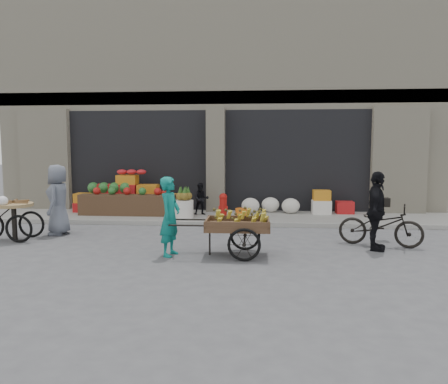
# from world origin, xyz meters

# --- Properties ---
(ground) EXTENTS (80.00, 80.00, 0.00)m
(ground) POSITION_xyz_m (0.00, 0.00, 0.00)
(ground) COLOR #424244
(ground) RESTS_ON ground
(sidewalk) EXTENTS (18.00, 2.20, 0.12)m
(sidewalk) POSITION_xyz_m (0.00, 4.10, 0.06)
(sidewalk) COLOR gray
(sidewalk) RESTS_ON ground
(building) EXTENTS (14.00, 6.45, 7.00)m
(building) POSITION_xyz_m (0.00, 8.03, 3.37)
(building) COLOR beige
(building) RESTS_ON ground
(fruit_display) EXTENTS (3.10, 1.12, 1.24)m
(fruit_display) POSITION_xyz_m (-2.48, 4.38, 0.67)
(fruit_display) COLOR #B5191B
(fruit_display) RESTS_ON sidewalk
(pineapple_bin) EXTENTS (0.52, 0.52, 0.50)m
(pineapple_bin) POSITION_xyz_m (-0.75, 3.60, 0.37)
(pineapple_bin) COLOR silver
(pineapple_bin) RESTS_ON sidewalk
(fire_hydrant) EXTENTS (0.22, 0.22, 0.71)m
(fire_hydrant) POSITION_xyz_m (0.35, 3.55, 0.50)
(fire_hydrant) COLOR #A5140F
(fire_hydrant) RESTS_ON sidewalk
(orange_bucket) EXTENTS (0.32, 0.32, 0.30)m
(orange_bucket) POSITION_xyz_m (0.85, 3.50, 0.27)
(orange_bucket) COLOR orange
(orange_bucket) RESTS_ON sidewalk
(right_bay_goods) EXTENTS (3.35, 0.60, 0.70)m
(right_bay_goods) POSITION_xyz_m (2.61, 4.70, 0.41)
(right_bay_goods) COLOR silver
(right_bay_goods) RESTS_ON sidewalk
(seated_person) EXTENTS (0.51, 0.43, 0.93)m
(seated_person) POSITION_xyz_m (-0.35, 4.20, 0.58)
(seated_person) COLOR black
(seated_person) RESTS_ON sidewalk
(banana_cart) EXTENTS (2.11, 0.94, 0.88)m
(banana_cart) POSITION_xyz_m (0.89, -0.01, 0.64)
(banana_cart) COLOR #523824
(banana_cart) RESTS_ON ground
(vendor_woman) EXTENTS (0.47, 0.62, 1.53)m
(vendor_woman) POSITION_xyz_m (-0.37, -0.12, 0.77)
(vendor_woman) COLOR #0F7369
(vendor_woman) RESTS_ON ground
(tricycle_cart) EXTENTS (1.43, 0.86, 0.95)m
(tricycle_cart) POSITION_xyz_m (-4.18, 0.98, 0.57)
(tricycle_cart) COLOR #9E7F51
(tricycle_cart) RESTS_ON ground
(vendor_grey) EXTENTS (0.63, 0.88, 1.68)m
(vendor_grey) POSITION_xyz_m (-3.45, 1.67, 0.84)
(vendor_grey) COLOR slate
(vendor_grey) RESTS_ON ground
(bicycle) EXTENTS (1.82, 1.09, 0.90)m
(bicycle) POSITION_xyz_m (3.91, 1.06, 0.45)
(bicycle) COLOR black
(bicycle) RESTS_ON ground
(cyclist) EXTENTS (0.66, 1.02, 1.61)m
(cyclist) POSITION_xyz_m (3.71, 0.66, 0.81)
(cyclist) COLOR black
(cyclist) RESTS_ON ground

